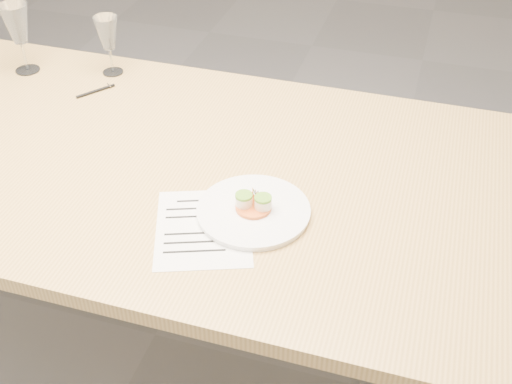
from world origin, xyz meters
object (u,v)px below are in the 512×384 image
(ballpoint_pen, at_px, (96,91))
(wine_glass_1, at_px, (17,25))
(wine_glass_2, at_px, (107,34))
(dinner_plate, at_px, (254,210))
(dining_table, at_px, (131,172))
(recipe_sheet, at_px, (203,228))

(ballpoint_pen, distance_m, wine_glass_1, 0.32)
(wine_glass_1, distance_m, wine_glass_2, 0.28)
(dinner_plate, height_order, ballpoint_pen, dinner_plate)
(wine_glass_1, xyz_separation_m, wine_glass_2, (0.27, 0.07, -0.02))
(dinner_plate, height_order, wine_glass_1, wine_glass_1)
(dining_table, xyz_separation_m, ballpoint_pen, (-0.23, 0.26, 0.07))
(wine_glass_2, bearing_deg, dining_table, -58.30)
(dining_table, bearing_deg, wine_glass_2, 121.70)
(recipe_sheet, relative_size, wine_glass_1, 1.51)
(dinner_plate, relative_size, ballpoint_pen, 2.47)
(recipe_sheet, bearing_deg, dining_table, 122.28)
(dinner_plate, distance_m, recipe_sheet, 0.13)
(ballpoint_pen, height_order, wine_glass_2, wine_glass_2)
(recipe_sheet, relative_size, wine_glass_2, 1.78)
(recipe_sheet, distance_m, wine_glass_2, 0.83)
(wine_glass_1, bearing_deg, ballpoint_pen, -12.72)
(ballpoint_pen, relative_size, wine_glass_1, 0.49)
(dining_table, height_order, wine_glass_2, wine_glass_2)
(dining_table, distance_m, wine_glass_1, 0.64)
(ballpoint_pen, distance_m, wine_glass_2, 0.18)
(dining_table, height_order, ballpoint_pen, ballpoint_pen)
(dining_table, xyz_separation_m, recipe_sheet, (0.30, -0.23, 0.07))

